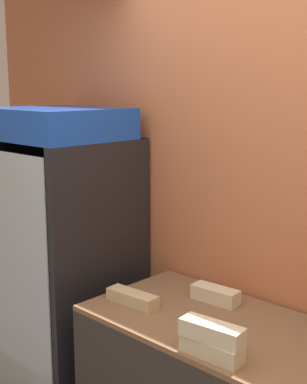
{
  "coord_description": "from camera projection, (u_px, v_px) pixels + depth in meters",
  "views": [
    {
      "loc": [
        1.15,
        -0.98,
        1.96
      ],
      "look_at": [
        -0.63,
        0.87,
        1.44
      ],
      "focal_mm": 50.0,
      "sensor_mm": 36.0,
      "label": 1
    }
  ],
  "objects": [
    {
      "name": "sandwich_flat_left",
      "position": [
        215.0,
        295.0,
        2.73
      ],
      "size": [
        0.26,
        0.12,
        0.08
      ],
      "color": "beige",
      "rests_on": "prep_counter"
    },
    {
      "name": "beverage_cooler",
      "position": [
        72.0,
        242.0,
        3.3
      ],
      "size": [
        0.73,
        0.72,
        1.83
      ],
      "color": "black",
      "rests_on": "ground_plane"
    },
    {
      "name": "sandwich_stack_bottom",
      "position": [
        212.0,
        349.0,
        2.17
      ],
      "size": [
        0.27,
        0.11,
        0.07
      ],
      "color": "beige",
      "rests_on": "prep_counter"
    },
    {
      "name": "sandwich_stack_middle",
      "position": [
        212.0,
        332.0,
        2.16
      ],
      "size": [
        0.28,
        0.12,
        0.07
      ],
      "color": "beige",
      "rests_on": "sandwich_stack_bottom"
    },
    {
      "name": "sandwich_flat_right",
      "position": [
        132.0,
        298.0,
        2.7
      ],
      "size": [
        0.29,
        0.11,
        0.06
      ],
      "color": "tan",
      "rests_on": "prep_counter"
    }
  ]
}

